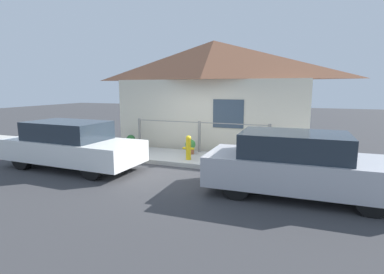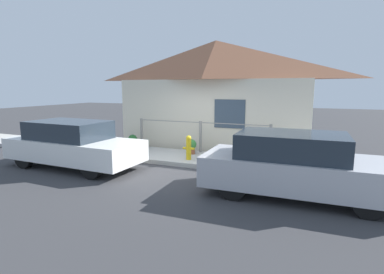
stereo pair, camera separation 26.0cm
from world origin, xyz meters
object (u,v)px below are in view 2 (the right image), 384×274
at_px(potted_plant_near_hydrant, 191,146).
at_px(potted_plant_by_fence, 133,141).
at_px(car_left, 73,144).
at_px(car_right, 296,165).
at_px(fire_hydrant, 189,147).

height_order(potted_plant_near_hydrant, potted_plant_by_fence, potted_plant_by_fence).
bearing_deg(potted_plant_by_fence, car_left, -99.13).
bearing_deg(car_right, potted_plant_near_hydrant, 143.88).
distance_m(car_left, potted_plant_by_fence, 2.61).
bearing_deg(fire_hydrant, car_right, -27.26).
xyz_separation_m(car_right, potted_plant_by_fence, (-5.97, 2.56, -0.31)).
xyz_separation_m(car_right, potted_plant_near_hydrant, (-3.56, 2.50, -0.29)).
relative_size(car_left, potted_plant_by_fence, 8.37).
bearing_deg(car_left, potted_plant_near_hydrant, 43.40).
height_order(fire_hydrant, potted_plant_near_hydrant, fire_hydrant).
distance_m(car_right, fire_hydrant, 3.73).
height_order(car_left, car_right, car_right).
distance_m(car_left, car_right, 6.38).
bearing_deg(fire_hydrant, car_left, -150.89).
relative_size(car_right, potted_plant_by_fence, 8.17).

